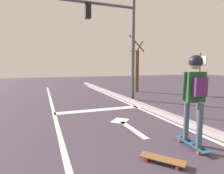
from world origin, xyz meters
TOP-DOWN VIEW (x-y plane):
  - lane_line_center at (-0.33, 6.00)m, footprint 0.12×20.00m
  - lane_line_curbside at (2.87, 6.00)m, footprint 0.12×20.00m
  - stop_bar at (1.34, 7.41)m, footprint 3.35×0.40m
  - lane_arrow_stem at (1.51, 4.99)m, footprint 0.16×1.40m
  - lane_arrow_head at (1.51, 5.84)m, footprint 0.71×0.71m
  - curb_strip at (3.12, 6.00)m, footprint 0.24×24.00m
  - skateboard at (2.15, 3.60)m, footprint 0.28×0.89m
  - skater at (2.15, 3.59)m, footprint 0.49×0.65m
  - spare_skateboard at (1.21, 3.29)m, footprint 0.66×0.73m
  - traffic_signal_mast at (2.48, 8.91)m, footprint 4.50×0.34m
  - street_sign_post at (3.99, 5.28)m, footprint 0.09×0.44m
  - roadside_tree at (5.10, 11.46)m, footprint 1.03×1.01m

SIDE VIEW (x-z plane):
  - lane_line_center at x=-0.33m, z-range 0.00..0.01m
  - lane_line_curbside at x=2.87m, z-range 0.00..0.01m
  - stop_bar at x=1.34m, z-range 0.00..0.01m
  - lane_arrow_stem at x=1.51m, z-range 0.00..0.01m
  - lane_arrow_head at x=1.51m, z-range 0.00..0.01m
  - spare_skateboard at x=1.21m, z-range 0.03..0.11m
  - curb_strip at x=3.12m, z-range 0.00..0.14m
  - skateboard at x=2.15m, z-range 0.03..0.11m
  - skater at x=2.15m, z-range 0.35..2.14m
  - street_sign_post at x=3.99m, z-range 0.33..2.40m
  - roadside_tree at x=5.10m, z-range -0.28..3.35m
  - traffic_signal_mast at x=2.48m, z-range 0.84..5.71m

